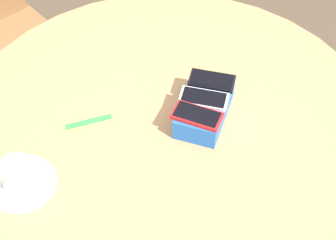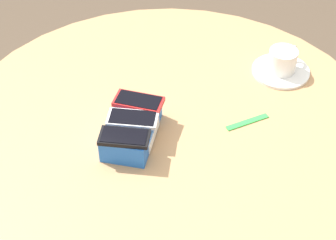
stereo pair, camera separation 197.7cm
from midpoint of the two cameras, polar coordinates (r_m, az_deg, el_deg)
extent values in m
cylinder|color=#2D2D2D|center=(1.42, -3.30, -43.13)|extent=(0.07, 0.07, 0.72)
cylinder|color=tan|center=(1.05, -4.52, -43.78)|extent=(1.13, 1.13, 0.03)
cube|color=blue|center=(1.00, 2.57, -42.17)|extent=(0.21, 0.15, 0.06)
cube|color=white|center=(1.01, -1.48, -41.17)|extent=(0.11, 0.02, 0.03)
cube|color=black|center=(0.97, 4.05, -38.34)|extent=(0.09, 0.13, 0.01)
cube|color=black|center=(0.97, 4.07, -38.32)|extent=(0.08, 0.12, 0.00)
cube|color=silver|center=(0.97, 2.41, -42.12)|extent=(0.09, 0.13, 0.01)
cube|color=black|center=(0.96, 2.43, -42.12)|extent=(0.08, 0.12, 0.00)
cube|color=red|center=(0.97, 0.93, -45.64)|extent=(0.08, 0.13, 0.01)
cube|color=black|center=(0.96, 0.94, -45.67)|extent=(0.07, 0.12, 0.00)
cylinder|color=white|center=(1.13, -32.97, -49.05)|extent=(0.16, 0.16, 0.01)
cylinder|color=white|center=(1.10, -34.18, -49.13)|extent=(0.08, 0.08, 0.07)
cylinder|color=olive|center=(1.07, -35.10, -49.18)|extent=(0.07, 0.07, 0.00)
torus|color=white|center=(1.12, -37.15, -49.64)|extent=(0.05, 0.03, 0.05)
cube|color=green|center=(1.07, -19.32, -41.66)|extent=(0.10, 0.09, 0.00)
cube|color=brown|center=(1.61, -24.59, -16.37)|extent=(0.51, 0.51, 0.02)
cylinder|color=brown|center=(1.74, -24.94, -27.18)|extent=(0.04, 0.04, 0.43)
cylinder|color=brown|center=(1.73, -13.84, -20.71)|extent=(0.04, 0.04, 0.43)
cylinder|color=brown|center=(1.90, -19.94, -12.44)|extent=(0.04, 0.04, 0.43)
camera|label=1|loc=(0.99, -175.05, -45.45)|focal=60.00mm
camera|label=2|loc=(0.99, 4.95, 45.45)|focal=60.00mm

